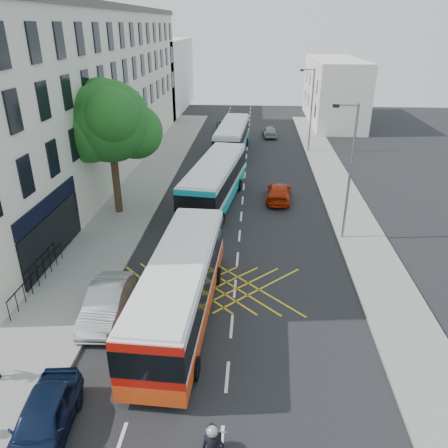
% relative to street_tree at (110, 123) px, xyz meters
% --- Properties ---
extents(ground, '(120.00, 120.00, 0.00)m').
position_rel_street_tree_xyz_m(ground, '(8.51, -14.97, -6.29)').
color(ground, black).
rests_on(ground, ground).
extents(pavement_left, '(5.00, 70.00, 0.15)m').
position_rel_street_tree_xyz_m(pavement_left, '(0.01, 0.03, -6.22)').
color(pavement_left, gray).
rests_on(pavement_left, ground).
extents(pavement_right, '(3.00, 70.00, 0.15)m').
position_rel_street_tree_xyz_m(pavement_right, '(16.01, 0.03, -6.22)').
color(pavement_right, gray).
rests_on(pavement_right, ground).
extents(terrace_main, '(8.30, 45.00, 13.50)m').
position_rel_street_tree_xyz_m(terrace_main, '(-5.49, 9.52, 0.46)').
color(terrace_main, beige).
rests_on(terrace_main, ground).
extents(terrace_far, '(8.00, 20.00, 10.00)m').
position_rel_street_tree_xyz_m(terrace_far, '(-5.49, 40.03, -1.29)').
color(terrace_far, silver).
rests_on(terrace_far, ground).
extents(building_right, '(6.00, 18.00, 8.00)m').
position_rel_street_tree_xyz_m(building_right, '(19.51, 33.03, -2.29)').
color(building_right, silver).
rests_on(building_right, ground).
extents(street_tree, '(6.30, 5.70, 8.80)m').
position_rel_street_tree_xyz_m(street_tree, '(0.00, 0.00, 0.00)').
color(street_tree, '#382619').
rests_on(street_tree, pavement_left).
extents(lamp_near, '(1.45, 0.15, 8.00)m').
position_rel_street_tree_xyz_m(lamp_near, '(14.71, -2.97, -1.68)').
color(lamp_near, slate).
rests_on(lamp_near, pavement_right).
extents(lamp_far, '(1.45, 0.15, 8.00)m').
position_rel_street_tree_xyz_m(lamp_far, '(14.71, 17.03, -1.68)').
color(lamp_far, slate).
rests_on(lamp_far, pavement_right).
extents(railings, '(0.08, 5.60, 1.14)m').
position_rel_street_tree_xyz_m(railings, '(-1.19, -9.67, -5.57)').
color(railings, black).
rests_on(railings, pavement_left).
extents(bus_near, '(3.03, 10.99, 3.07)m').
position_rel_street_tree_xyz_m(bus_near, '(6.24, -11.44, -4.68)').
color(bus_near, silver).
rests_on(bus_near, ground).
extents(bus_mid, '(4.05, 11.50, 3.17)m').
position_rel_street_tree_xyz_m(bus_mid, '(6.51, 2.29, -4.62)').
color(bus_mid, silver).
rests_on(bus_mid, ground).
extents(bus_far, '(3.15, 11.01, 3.06)m').
position_rel_street_tree_xyz_m(bus_far, '(7.04, 15.97, -4.68)').
color(bus_far, silver).
rests_on(bus_far, ground).
extents(parked_car_blue, '(2.10, 4.32, 1.42)m').
position_rel_street_tree_xyz_m(parked_car_blue, '(2.91, -17.99, -5.58)').
color(parked_car_blue, '#0D1835').
rests_on(parked_car_blue, ground).
extents(parked_car_silver, '(1.71, 4.54, 1.48)m').
position_rel_street_tree_xyz_m(parked_car_silver, '(2.91, -11.62, -5.55)').
color(parked_car_silver, '#ACAEB4').
rests_on(parked_car_silver, ground).
extents(red_hatchback, '(2.11, 4.49, 1.27)m').
position_rel_street_tree_xyz_m(red_hatchback, '(11.20, 3.30, -5.66)').
color(red_hatchback, '#B52607').
rests_on(red_hatchback, ground).
extents(distant_car_grey, '(2.66, 4.78, 1.26)m').
position_rel_street_tree_xyz_m(distant_car_grey, '(5.71, 25.77, -5.66)').
color(distant_car_grey, '#404348').
rests_on(distant_car_grey, ground).
extents(distant_car_silver, '(1.73, 3.85, 1.28)m').
position_rel_street_tree_xyz_m(distant_car_silver, '(11.01, 23.48, -5.65)').
color(distant_car_silver, '#979A9E').
rests_on(distant_car_silver, ground).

